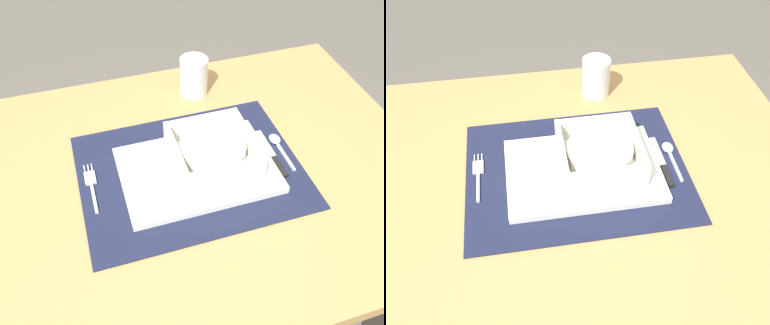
# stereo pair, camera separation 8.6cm
# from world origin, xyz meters

# --- Properties ---
(ground_plane) EXTENTS (6.00, 6.00, 0.00)m
(ground_plane) POSITION_xyz_m (0.00, 0.00, 0.00)
(ground_plane) COLOR #59544C
(dining_table) EXTENTS (1.01, 0.75, 0.74)m
(dining_table) POSITION_xyz_m (0.00, 0.00, 0.64)
(dining_table) COLOR #B2844C
(dining_table) RESTS_ON ground
(placemat) EXTENTS (0.45, 0.35, 0.00)m
(placemat) POSITION_xyz_m (0.00, -0.00, 0.74)
(placemat) COLOR #191E38
(placemat) RESTS_ON dining_table
(serving_plate) EXTENTS (0.31, 0.21, 0.02)m
(serving_plate) POSITION_xyz_m (0.01, -0.01, 0.75)
(serving_plate) COLOR white
(serving_plate) RESTS_ON placemat
(porridge_bowl) EXTENTS (0.16, 0.16, 0.06)m
(porridge_bowl) POSITION_xyz_m (0.05, -0.00, 0.79)
(porridge_bowl) COLOR white
(porridge_bowl) RESTS_ON serving_plate
(fork) EXTENTS (0.02, 0.13, 0.00)m
(fork) POSITION_xyz_m (-0.20, 0.02, 0.75)
(fork) COLOR silver
(fork) RESTS_ON placemat
(spoon) EXTENTS (0.02, 0.11, 0.01)m
(spoon) POSITION_xyz_m (0.20, 0.02, 0.75)
(spoon) COLOR silver
(spoon) RESTS_ON placemat
(butter_knife) EXTENTS (0.01, 0.14, 0.01)m
(butter_knife) POSITION_xyz_m (0.18, -0.01, 0.75)
(butter_knife) COLOR black
(butter_knife) RESTS_ON placemat
(drinking_glass) EXTENTS (0.07, 0.07, 0.10)m
(drinking_glass) POSITION_xyz_m (0.09, 0.26, 0.79)
(drinking_glass) COLOR white
(drinking_glass) RESTS_ON dining_table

